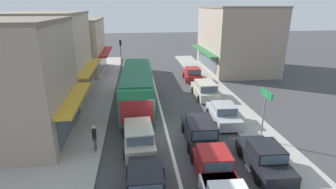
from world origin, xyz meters
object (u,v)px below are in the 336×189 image
object	(u,v)px
wagon_adjacent_lane_lead	(139,136)
pedestrian_with_handbag_near	(94,136)
parked_sedan_kerb_second	(223,114)
sedan_queue_far_back	(213,164)
parked_hatchback_kerb_rear	(192,74)
directional_road_sign	(265,103)
parked_sedan_kerb_front	(264,158)
wagon_adjacent_lane_trail	(200,131)
city_bus	(138,85)
parked_wagon_kerb_third	(205,90)
sedan_queue_gap_filler	(146,185)
traffic_light_downstreet	(121,50)

from	to	relation	value
wagon_adjacent_lane_lead	pedestrian_with_handbag_near	world-z (taller)	pedestrian_with_handbag_near
parked_sedan_kerb_second	sedan_queue_far_back	bearing A→B (deg)	-112.71
parked_hatchback_kerb_rear	directional_road_sign	distance (m)	15.18
parked_sedan_kerb_front	wagon_adjacent_lane_trail	bearing A→B (deg)	129.53
parked_sedan_kerb_front	pedestrian_with_handbag_near	xyz separation A→B (m)	(-9.27, 2.83, 0.40)
city_bus	parked_wagon_kerb_third	xyz separation A→B (m)	(6.39, 1.46, -1.14)
sedan_queue_far_back	directional_road_sign	size ratio (longest dim) A/B	1.19
city_bus	pedestrian_with_handbag_near	distance (m)	8.01
sedan_queue_gap_filler	pedestrian_with_handbag_near	world-z (taller)	pedestrian_with_handbag_near
sedan_queue_gap_filler	parked_sedan_kerb_second	xyz separation A→B (m)	(6.17, 7.56, 0.00)
wagon_adjacent_lane_lead	parked_sedan_kerb_second	bearing A→B (deg)	24.79
sedan_queue_far_back	parked_sedan_kerb_second	bearing A→B (deg)	67.29
directional_road_sign	wagon_adjacent_lane_trail	bearing A→B (deg)	172.70
sedan_queue_far_back	pedestrian_with_handbag_near	world-z (taller)	pedestrian_with_handbag_near
sedan_queue_far_back	parked_wagon_kerb_third	bearing A→B (deg)	77.30
wagon_adjacent_lane_trail	pedestrian_with_handbag_near	world-z (taller)	pedestrian_with_handbag_near
sedan_queue_far_back	traffic_light_downstreet	world-z (taller)	traffic_light_downstreet
city_bus	directional_road_sign	bearing A→B (deg)	-43.97
wagon_adjacent_lane_trail	parked_sedan_kerb_second	size ratio (longest dim) A/B	1.08
wagon_adjacent_lane_lead	parked_wagon_kerb_third	distance (m)	10.81
wagon_adjacent_lane_trail	parked_hatchback_kerb_rear	bearing A→B (deg)	79.71
wagon_adjacent_lane_trail	parked_wagon_kerb_third	size ratio (longest dim) A/B	1.02
directional_road_sign	sedan_queue_far_back	bearing A→B (deg)	-143.16
city_bus	traffic_light_downstreet	distance (m)	13.02
sedan_queue_gap_filler	parked_sedan_kerb_front	size ratio (longest dim) A/B	0.99
wagon_adjacent_lane_trail	directional_road_sign	xyz separation A→B (m)	(3.94, -0.51, 1.93)
parked_hatchback_kerb_rear	pedestrian_with_handbag_near	xyz separation A→B (m)	(-9.16, -14.99, 0.36)
wagon_adjacent_lane_lead	parked_wagon_kerb_third	bearing A→B (deg)	53.24
parked_sedan_kerb_second	pedestrian_with_handbag_near	xyz separation A→B (m)	(-9.01, -3.26, 0.40)
parked_sedan_kerb_second	parked_sedan_kerb_front	bearing A→B (deg)	-87.57
city_bus	wagon_adjacent_lane_trail	size ratio (longest dim) A/B	2.38
parked_sedan_kerb_second	parked_wagon_kerb_third	bearing A→B (deg)	89.37
parked_sedan_kerb_second	traffic_light_downstreet	world-z (taller)	traffic_light_downstreet
directional_road_sign	pedestrian_with_handbag_near	distance (m)	10.59
parked_wagon_kerb_third	pedestrian_with_handbag_near	bearing A→B (deg)	-135.37
parked_wagon_kerb_third	wagon_adjacent_lane_trail	bearing A→B (deg)	-106.79
wagon_adjacent_lane_lead	traffic_light_downstreet	distance (m)	20.24
sedan_queue_gap_filler	traffic_light_downstreet	xyz separation A→B (m)	(-2.12, 24.64, 2.19)
wagon_adjacent_lane_trail	parked_sedan_kerb_second	distance (m)	3.71
wagon_adjacent_lane_trail	parked_hatchback_kerb_rear	size ratio (longest dim) A/B	1.23
wagon_adjacent_lane_trail	directional_road_sign	bearing A→B (deg)	-7.30
wagon_adjacent_lane_lead	sedan_queue_far_back	distance (m)	5.05
parked_sedan_kerb_second	traffic_light_downstreet	xyz separation A→B (m)	(-8.29, 17.08, 2.19)
sedan_queue_gap_filler	parked_wagon_kerb_third	size ratio (longest dim) A/B	0.94
wagon_adjacent_lane_lead	pedestrian_with_handbag_near	distance (m)	2.64
parked_wagon_kerb_third	traffic_light_downstreet	world-z (taller)	traffic_light_downstreet
directional_road_sign	parked_sedan_kerb_second	bearing A→B (deg)	114.06
parked_wagon_kerb_third	parked_hatchback_kerb_rear	world-z (taller)	parked_wagon_kerb_third
traffic_light_downstreet	city_bus	bearing A→B (deg)	-81.30
parked_hatchback_kerb_rear	traffic_light_downstreet	bearing A→B (deg)	147.66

